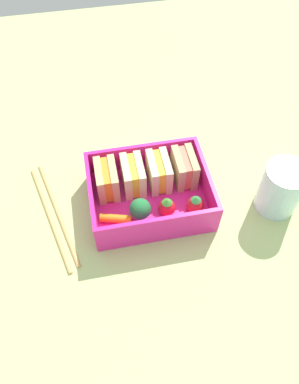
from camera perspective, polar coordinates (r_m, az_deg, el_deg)
ground_plane at (r=59.62cm, az=-0.00°, el=-2.08°), size 120.00×120.00×2.00cm
bento_tray at (r=58.29cm, az=-0.00°, el=-1.20°), size 17.91×14.19×1.20cm
bento_rim at (r=55.93cm, az=-0.00°, el=0.48°), size 17.91×14.19×4.59cm
sandwich_left at (r=57.08cm, az=-6.50°, el=1.88°), size 3.20×5.57×5.00cm
sandwich_center_left at (r=57.24cm, az=-2.51°, el=2.50°), size 3.20×5.57×5.00cm
sandwich_center at (r=57.69cm, az=1.44°, el=3.10°), size 3.20×5.57×5.00cm
sandwich_center_right at (r=58.40cm, az=5.32°, el=3.67°), size 3.20×5.57×5.00cm
carrot_stick_far_left at (r=55.18cm, az=-5.18°, el=-4.07°), size 4.77×2.49×1.28cm
broccoli_floret at (r=53.78cm, az=-1.43°, el=-2.65°), size 3.14×3.14×4.04cm
strawberry_left at (r=55.18cm, az=2.65°, el=-2.30°), size 2.59×2.59×3.19cm
strawberry_far_left at (r=55.76cm, az=6.99°, el=-1.94°), size 2.60×2.60×3.20cm
chopstick_pair at (r=59.10cm, az=-14.42°, el=-3.12°), size 6.87×19.95×0.70cm
drinking_glass at (r=58.51cm, az=19.39°, el=0.47°), size 6.26×6.26×8.21cm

